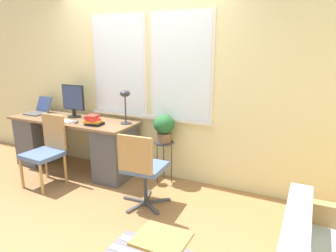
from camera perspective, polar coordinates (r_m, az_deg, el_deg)
ground_plane at (r=3.94m, az=-10.13°, el=-11.94°), size 14.00×14.00×0.00m
wall_back_with_window at (r=4.14m, az=-4.98°, el=9.17°), size 9.00×0.12×2.70m
desk at (r=4.58m, az=-17.42°, el=-3.05°), size 1.94×0.64×0.76m
laptop at (r=5.04m, az=-23.40°, el=2.83°), size 0.28×0.36×0.24m
monitor at (r=4.56m, az=-17.60°, el=4.64°), size 0.39×0.19×0.47m
keyboard at (r=4.40m, az=-19.89°, el=0.98°), size 0.41×0.13×0.02m
mouse at (r=4.22m, az=-17.09°, el=0.77°), size 0.04×0.07×0.04m
desk_lamp at (r=3.99m, az=-8.18°, el=5.26°), size 0.15×0.15×0.45m
book_stack at (r=4.05m, az=-14.07°, el=1.00°), size 0.24×0.20×0.13m
desk_chair_wooden at (r=4.19m, az=-22.18°, el=-4.12°), size 0.45×0.46×0.91m
office_chair_swivel at (r=3.34m, az=-4.92°, el=-7.86°), size 0.55×0.56×0.88m
plant_stand at (r=3.95m, az=-0.74°, el=-3.92°), size 0.26×0.26×0.55m
potted_plant at (r=3.87m, az=-0.75°, el=-0.15°), size 0.27×0.27×0.36m
folding_stool at (r=2.34m, az=-1.23°, el=-21.32°), size 0.38×0.33×0.43m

